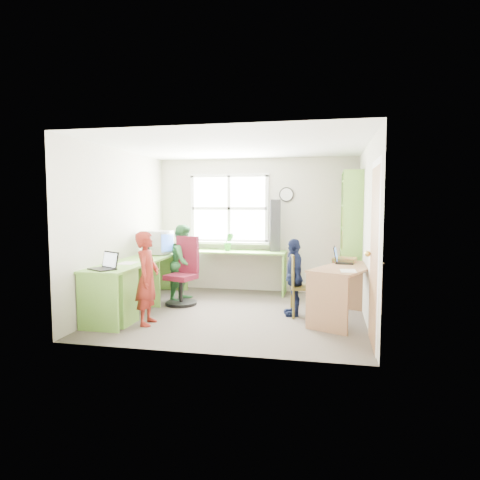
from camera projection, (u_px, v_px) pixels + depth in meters
The scene contains 19 objects.
room at pixel (239, 229), 6.20m from camera, with size 3.64×3.44×2.44m.
l_desk at pixel (144, 283), 6.16m from camera, with size 2.38×2.95×0.75m.
right_desk at pixel (347, 281), 5.77m from camera, with size 1.09×1.43×0.75m.
bookshelf at pixel (351, 240), 6.95m from camera, with size 0.30×1.02×2.10m.
swivel_chair at pixel (184, 275), 6.77m from camera, with size 0.61×0.61×1.07m.
wooden_chair at pixel (300, 283), 6.02m from camera, with size 0.44×0.44×0.88m.
crt_monitor at pixel (158, 243), 7.05m from camera, with size 0.48×0.45×0.39m.
laptop_left at pixel (105, 265), 5.49m from camera, with size 0.42×0.40×0.22m.
laptop_right at pixel (341, 259), 6.09m from camera, with size 0.30×0.35×0.23m.
speaker_a at pixel (147, 252), 6.66m from camera, with size 0.11×0.11×0.18m.
speaker_b at pixel (163, 248), 7.24m from camera, with size 0.10×0.10×0.18m.
cd_tower at pixel (275, 225), 7.51m from camera, with size 0.21×0.19×0.91m.
game_box at pixel (345, 260), 6.17m from camera, with size 0.36×0.36×0.06m.
paper_a at pixel (128, 263), 6.04m from camera, with size 0.24×0.33×0.00m.
paper_b at pixel (348, 271), 5.36m from camera, with size 0.21×0.28×0.00m.
potted_plant at pixel (229, 242), 7.62m from camera, with size 0.17×0.14×0.32m, color #327930.
person_red at pixel (147, 278), 5.61m from camera, with size 0.45×0.30×1.23m, color maroon.
person_green at pixel (185, 263), 7.02m from camera, with size 0.61×0.47×1.25m, color #2E7339.
person_navy at pixel (294, 277), 6.08m from camera, with size 0.64×0.27×1.10m, color #151F44.
Camera 1 is at (1.28, -5.96, 1.60)m, focal length 32.00 mm.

